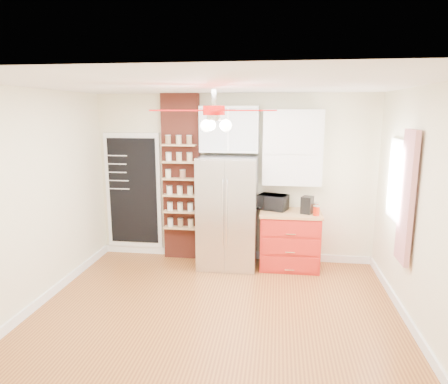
# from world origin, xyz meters

# --- Properties ---
(floor) EXTENTS (4.50, 4.50, 0.00)m
(floor) POSITION_xyz_m (0.00, 0.00, 0.00)
(floor) COLOR #9B6027
(floor) RESTS_ON ground
(ceiling) EXTENTS (4.50, 4.50, 0.00)m
(ceiling) POSITION_xyz_m (0.00, 0.00, 2.70)
(ceiling) COLOR white
(ceiling) RESTS_ON wall_back
(wall_back) EXTENTS (4.50, 0.02, 2.70)m
(wall_back) POSITION_xyz_m (0.00, 2.00, 1.35)
(wall_back) COLOR #ECE7BE
(wall_back) RESTS_ON floor
(wall_front) EXTENTS (4.50, 0.02, 2.70)m
(wall_front) POSITION_xyz_m (0.00, -2.00, 1.35)
(wall_front) COLOR #ECE7BE
(wall_front) RESTS_ON floor
(wall_left) EXTENTS (0.02, 4.00, 2.70)m
(wall_left) POSITION_xyz_m (-2.25, 0.00, 1.35)
(wall_left) COLOR #ECE7BE
(wall_left) RESTS_ON floor
(wall_right) EXTENTS (0.02, 4.00, 2.70)m
(wall_right) POSITION_xyz_m (2.25, 0.00, 1.35)
(wall_right) COLOR #ECE7BE
(wall_right) RESTS_ON floor
(chalkboard) EXTENTS (0.95, 0.05, 1.95)m
(chalkboard) POSITION_xyz_m (-1.70, 1.96, 1.10)
(chalkboard) COLOR white
(chalkboard) RESTS_ON wall_back
(brick_pillar) EXTENTS (0.60, 0.16, 2.70)m
(brick_pillar) POSITION_xyz_m (-0.85, 1.92, 1.35)
(brick_pillar) COLOR maroon
(brick_pillar) RESTS_ON floor
(fridge) EXTENTS (0.90, 0.70, 1.75)m
(fridge) POSITION_xyz_m (-0.05, 1.63, 0.88)
(fridge) COLOR silver
(fridge) RESTS_ON floor
(upper_glass_cabinet) EXTENTS (0.90, 0.35, 0.70)m
(upper_glass_cabinet) POSITION_xyz_m (-0.05, 1.82, 2.15)
(upper_glass_cabinet) COLOR white
(upper_glass_cabinet) RESTS_ON wall_back
(red_cabinet) EXTENTS (0.94, 0.64, 0.90)m
(red_cabinet) POSITION_xyz_m (0.92, 1.68, 0.45)
(red_cabinet) COLOR #B11E16
(red_cabinet) RESTS_ON floor
(upper_shelf_unit) EXTENTS (0.90, 0.30, 1.15)m
(upper_shelf_unit) POSITION_xyz_m (0.92, 1.85, 1.88)
(upper_shelf_unit) COLOR white
(upper_shelf_unit) RESTS_ON wall_back
(window) EXTENTS (0.04, 0.75, 1.05)m
(window) POSITION_xyz_m (2.23, 0.90, 1.55)
(window) COLOR white
(window) RESTS_ON wall_right
(curtain) EXTENTS (0.06, 0.40, 1.55)m
(curtain) POSITION_xyz_m (2.18, 0.35, 1.45)
(curtain) COLOR #AA1625
(curtain) RESTS_ON wall_right
(ceiling_fan) EXTENTS (1.40, 1.40, 0.44)m
(ceiling_fan) POSITION_xyz_m (0.00, 0.00, 2.42)
(ceiling_fan) COLOR silver
(ceiling_fan) RESTS_ON ceiling
(toaster_oven) EXTENTS (0.51, 0.43, 0.24)m
(toaster_oven) POSITION_xyz_m (0.65, 1.79, 1.02)
(toaster_oven) COLOR black
(toaster_oven) RESTS_ON red_cabinet
(coffee_maker) EXTENTS (0.21, 0.23, 0.26)m
(coffee_maker) POSITION_xyz_m (1.16, 1.63, 1.03)
(coffee_maker) COLOR black
(coffee_maker) RESTS_ON red_cabinet
(canister_left) EXTENTS (0.11, 0.11, 0.14)m
(canister_left) POSITION_xyz_m (1.29, 1.51, 0.97)
(canister_left) COLOR #B31E09
(canister_left) RESTS_ON red_cabinet
(canister_right) EXTENTS (0.11, 0.11, 0.14)m
(canister_right) POSITION_xyz_m (1.29, 1.71, 0.97)
(canister_right) COLOR #A42B09
(canister_right) RESTS_ON red_cabinet
(pantry_jar_oats) EXTENTS (0.11, 0.11, 0.13)m
(pantry_jar_oats) POSITION_xyz_m (-1.03, 1.76, 1.44)
(pantry_jar_oats) COLOR beige
(pantry_jar_oats) RESTS_ON brick_pillar
(pantry_jar_beans) EXTENTS (0.11, 0.11, 0.13)m
(pantry_jar_beans) POSITION_xyz_m (-0.80, 1.79, 1.44)
(pantry_jar_beans) COLOR #875D44
(pantry_jar_beans) RESTS_ON brick_pillar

